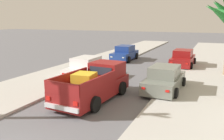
{
  "coord_description": "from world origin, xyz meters",
  "views": [
    {
      "loc": [
        5.52,
        -3.93,
        4.19
      ],
      "look_at": [
        -0.08,
        8.95,
        1.2
      ],
      "focal_mm": 37.97,
      "sensor_mm": 36.0,
      "label": 1
    }
  ],
  "objects_px": {
    "pickup_truck": "(95,85)",
    "car_left_far": "(183,59)",
    "car_right_mid": "(125,53)",
    "car_right_far": "(164,79)",
    "car_right_near": "(87,68)"
  },
  "relations": [
    {
      "from": "car_left_far",
      "to": "car_right_near",
      "type": "bearing_deg",
      "value": -129.28
    },
    {
      "from": "car_left_far",
      "to": "car_right_far",
      "type": "height_order",
      "value": "same"
    },
    {
      "from": "car_right_near",
      "to": "car_right_mid",
      "type": "relative_size",
      "value": 1.0
    },
    {
      "from": "car_right_mid",
      "to": "car_left_far",
      "type": "relative_size",
      "value": 1.0
    },
    {
      "from": "car_right_near",
      "to": "car_left_far",
      "type": "bearing_deg",
      "value": 50.72
    },
    {
      "from": "car_left_far",
      "to": "car_right_far",
      "type": "xyz_separation_m",
      "value": [
        -0.0,
        -8.37,
        0.0
      ]
    },
    {
      "from": "car_right_near",
      "to": "car_right_far",
      "type": "bearing_deg",
      "value": -10.87
    },
    {
      "from": "pickup_truck",
      "to": "car_left_far",
      "type": "xyz_separation_m",
      "value": [
        3.14,
        11.31,
        -0.09
      ]
    },
    {
      "from": "car_right_mid",
      "to": "car_right_far",
      "type": "distance_m",
      "value": 11.26
    },
    {
      "from": "car_left_far",
      "to": "car_right_mid",
      "type": "bearing_deg",
      "value": 169.57
    },
    {
      "from": "car_right_mid",
      "to": "car_left_far",
      "type": "xyz_separation_m",
      "value": [
        6.06,
        -1.12,
        0.0
      ]
    },
    {
      "from": "car_right_far",
      "to": "car_right_near",
      "type": "bearing_deg",
      "value": 169.13
    },
    {
      "from": "car_right_near",
      "to": "car_right_mid",
      "type": "bearing_deg",
      "value": 91.01
    },
    {
      "from": "pickup_truck",
      "to": "car_left_far",
      "type": "relative_size",
      "value": 1.24
    },
    {
      "from": "car_right_near",
      "to": "car_right_mid",
      "type": "xyz_separation_m",
      "value": [
        -0.15,
        8.35,
        0.0
      ]
    }
  ]
}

